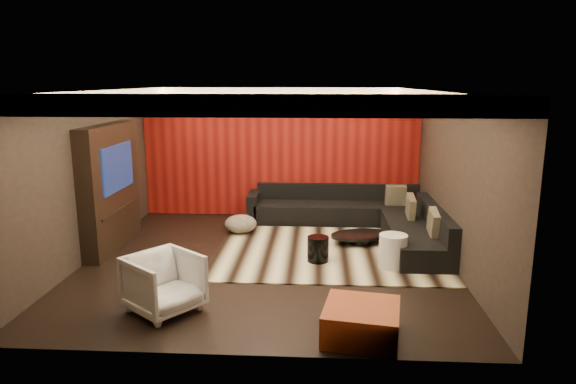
# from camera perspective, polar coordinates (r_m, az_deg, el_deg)

# --- Properties ---
(floor) EXTENTS (6.00, 6.00, 0.02)m
(floor) POSITION_cam_1_polar(r_m,az_deg,el_deg) (8.62, -2.25, -7.73)
(floor) COLOR black
(floor) RESTS_ON ground
(ceiling) EXTENTS (6.00, 6.00, 0.02)m
(ceiling) POSITION_cam_1_polar(r_m,az_deg,el_deg) (8.10, -2.42, 11.36)
(ceiling) COLOR silver
(ceiling) RESTS_ON ground
(wall_back) EXTENTS (6.00, 0.02, 2.80)m
(wall_back) POSITION_cam_1_polar(r_m,az_deg,el_deg) (11.21, -0.81, 4.39)
(wall_back) COLOR black
(wall_back) RESTS_ON ground
(wall_left) EXTENTS (0.02, 6.00, 2.80)m
(wall_left) POSITION_cam_1_polar(r_m,az_deg,el_deg) (9.05, -21.66, 1.62)
(wall_left) COLOR black
(wall_left) RESTS_ON ground
(wall_right) EXTENTS (0.02, 6.00, 2.80)m
(wall_right) POSITION_cam_1_polar(r_m,az_deg,el_deg) (8.50, 18.32, 1.22)
(wall_right) COLOR black
(wall_right) RESTS_ON ground
(red_feature_wall) EXTENTS (5.98, 0.05, 2.78)m
(red_feature_wall) POSITION_cam_1_polar(r_m,az_deg,el_deg) (11.17, -0.82, 4.36)
(red_feature_wall) COLOR #6B0C0A
(red_feature_wall) RESTS_ON ground
(soffit_back) EXTENTS (6.00, 0.60, 0.22)m
(soffit_back) POSITION_cam_1_polar(r_m,az_deg,el_deg) (10.79, -0.95, 10.96)
(soffit_back) COLOR silver
(soffit_back) RESTS_ON ground
(soffit_front) EXTENTS (6.00, 0.60, 0.22)m
(soffit_front) POSITION_cam_1_polar(r_m,az_deg,el_deg) (5.43, -5.29, 9.59)
(soffit_front) COLOR silver
(soffit_front) RESTS_ON ground
(soffit_left) EXTENTS (0.60, 4.80, 0.22)m
(soffit_left) POSITION_cam_1_polar(r_m,az_deg,el_deg) (8.79, -20.47, 9.90)
(soffit_left) COLOR silver
(soffit_left) RESTS_ON ground
(soffit_right) EXTENTS (0.60, 4.80, 0.22)m
(soffit_right) POSITION_cam_1_polar(r_m,az_deg,el_deg) (8.28, 16.83, 10.05)
(soffit_right) COLOR silver
(soffit_right) RESTS_ON ground
(cove_back) EXTENTS (4.80, 0.08, 0.04)m
(cove_back) POSITION_cam_1_polar(r_m,az_deg,el_deg) (10.46, -1.09, 10.43)
(cove_back) COLOR #FFD899
(cove_back) RESTS_ON ground
(cove_front) EXTENTS (4.80, 0.08, 0.04)m
(cove_front) POSITION_cam_1_polar(r_m,az_deg,el_deg) (5.77, -4.77, 8.86)
(cove_front) COLOR #FFD899
(cove_front) RESTS_ON ground
(cove_left) EXTENTS (0.08, 4.80, 0.04)m
(cove_left) POSITION_cam_1_polar(r_m,az_deg,el_deg) (8.67, -18.34, 9.43)
(cove_left) COLOR #FFD899
(cove_left) RESTS_ON ground
(cove_right) EXTENTS (0.08, 4.80, 0.04)m
(cove_right) POSITION_cam_1_polar(r_m,az_deg,el_deg) (8.21, 14.45, 9.54)
(cove_right) COLOR #FFD899
(cove_right) RESTS_ON ground
(tv_surround) EXTENTS (0.30, 2.00, 2.20)m
(tv_surround) POSITION_cam_1_polar(r_m,az_deg,el_deg) (9.58, -19.16, 0.53)
(tv_surround) COLOR black
(tv_surround) RESTS_ON ground
(tv_screen) EXTENTS (0.04, 1.30, 0.80)m
(tv_screen) POSITION_cam_1_polar(r_m,az_deg,el_deg) (9.46, -18.41, 2.59)
(tv_screen) COLOR black
(tv_screen) RESTS_ON ground
(tv_shelf) EXTENTS (0.04, 1.60, 0.04)m
(tv_shelf) POSITION_cam_1_polar(r_m,az_deg,el_deg) (9.61, -18.11, -1.82)
(tv_shelf) COLOR black
(tv_shelf) RESTS_ON ground
(rug) EXTENTS (4.00, 3.00, 0.02)m
(rug) POSITION_cam_1_polar(r_m,az_deg,el_deg) (9.05, 4.83, -6.64)
(rug) COLOR beige
(rug) RESTS_ON floor
(coffee_table) EXTENTS (1.38, 1.38, 0.19)m
(coffee_table) POSITION_cam_1_polar(r_m,az_deg,el_deg) (9.52, 8.02, -5.12)
(coffee_table) COLOR black
(coffee_table) RESTS_ON rug
(drum_stool) EXTENTS (0.43, 0.43, 0.42)m
(drum_stool) POSITION_cam_1_polar(r_m,az_deg,el_deg) (8.50, 3.35, -6.34)
(drum_stool) COLOR black
(drum_stool) RESTS_ON rug
(striped_pouf) EXTENTS (0.65, 0.65, 0.35)m
(striped_pouf) POSITION_cam_1_polar(r_m,az_deg,el_deg) (10.11, -5.28, -3.53)
(striped_pouf) COLOR beige
(striped_pouf) RESTS_ON rug
(white_side_table) EXTENTS (0.55, 0.55, 0.56)m
(white_side_table) POSITION_cam_1_polar(r_m,az_deg,el_deg) (8.38, 11.58, -6.50)
(white_side_table) COLOR silver
(white_side_table) RESTS_ON floor
(orange_ottoman) EXTENTS (0.99, 0.99, 0.38)m
(orange_ottoman) POSITION_cam_1_polar(r_m,az_deg,el_deg) (6.23, 8.15, -14.06)
(orange_ottoman) COLOR #9E4E14
(orange_ottoman) RESTS_ON floor
(armchair) EXTENTS (1.17, 1.17, 0.77)m
(armchair) POSITION_cam_1_polar(r_m,az_deg,el_deg) (6.90, -13.61, -9.84)
(armchair) COLOR silver
(armchair) RESTS_ON floor
(sectional_sofa) EXTENTS (3.65, 3.50, 0.75)m
(sectional_sofa) POSITION_cam_1_polar(r_m,az_deg,el_deg) (10.32, 8.40, -2.88)
(sectional_sofa) COLOR black
(sectional_sofa) RESTS_ON floor
(throw_pillows) EXTENTS (0.59, 2.45, 0.50)m
(throw_pillows) POSITION_cam_1_polar(r_m,az_deg,el_deg) (9.85, 13.60, -1.69)
(throw_pillows) COLOR tan
(throw_pillows) RESTS_ON sectional_sofa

